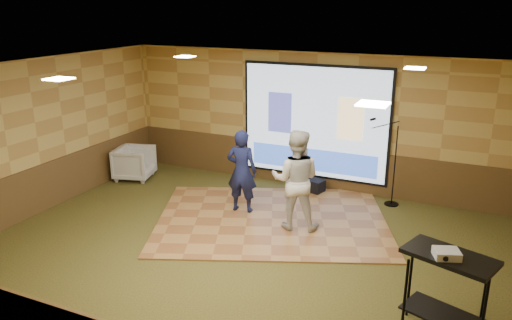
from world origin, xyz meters
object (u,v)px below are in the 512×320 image
at_px(av_table, 447,277).
at_px(projector_screen, 314,123).
at_px(projector, 447,254).
at_px(mic_stand, 390,182).
at_px(player_left, 242,171).
at_px(player_right, 296,180).
at_px(banquet_chair, 135,163).
at_px(duffel_bag, 313,186).
at_px(dance_floor, 272,219).

bearing_deg(av_table, projector_screen, 125.76).
bearing_deg(projector_screen, av_table, -54.24).
xyz_separation_m(projector_screen, projector, (3.09, -4.44, -0.31)).
relative_size(projector_screen, mic_stand, 1.84).
xyz_separation_m(player_left, av_table, (3.96, -2.42, -0.05)).
distance_m(player_left, av_table, 4.64).
xyz_separation_m(player_right, av_table, (2.74, -2.13, -0.15)).
xyz_separation_m(player_left, projector, (3.92, -2.52, 0.30)).
xyz_separation_m(projector, banquet_chair, (-7.09, 3.25, -0.78)).
bearing_deg(player_left, duffel_bag, -127.33).
height_order(projector_screen, dance_floor, projector_screen).
distance_m(mic_stand, banquet_chair, 5.84).
xyz_separation_m(player_left, duffel_bag, (0.94, 1.62, -0.71)).
height_order(mic_stand, duffel_bag, mic_stand).
bearing_deg(dance_floor, projector_screen, 86.39).
bearing_deg(banquet_chair, duffel_bag, -93.58).
xyz_separation_m(av_table, banquet_chair, (-7.13, 3.16, -0.42)).
xyz_separation_m(player_right, projector, (2.70, -2.23, 0.21)).
bearing_deg(dance_floor, mic_stand, 42.40).
bearing_deg(av_table, dance_floor, 144.87).
height_order(projector_screen, banquet_chair, projector_screen).
bearing_deg(av_table, player_right, 142.10).
height_order(projector, banquet_chair, projector).
distance_m(banquet_chair, duffel_bag, 4.22).
relative_size(player_left, duffel_bag, 3.50).
height_order(projector, mic_stand, mic_stand).
xyz_separation_m(projector_screen, player_right, (0.39, -2.22, -0.52)).
height_order(projector_screen, player_right, projector_screen).
relative_size(mic_stand, duffel_bag, 3.82).
bearing_deg(av_table, duffel_bag, 126.72).
bearing_deg(player_left, mic_stand, -155.41).
bearing_deg(player_left, av_table, 141.35).
bearing_deg(mic_stand, duffel_bag, 167.00).
height_order(projector, duffel_bag, projector).
xyz_separation_m(av_table, projector, (-0.04, -0.09, 0.35)).
relative_size(projector_screen, projector, 11.37).
distance_m(dance_floor, player_right, 1.09).
xyz_separation_m(av_table, mic_stand, (-1.36, 4.03, -0.32)).
xyz_separation_m(dance_floor, duffel_bag, (0.25, 1.75, 0.13)).
relative_size(av_table, duffel_bag, 2.35).
distance_m(projector, mic_stand, 4.38).
relative_size(projector_screen, player_right, 1.80).
height_order(player_left, player_right, player_right).
bearing_deg(player_left, player_right, 159.49).
height_order(av_table, banquet_chair, av_table).
relative_size(projector_screen, av_table, 2.99).
bearing_deg(player_right, av_table, 128.55).
relative_size(player_right, projector, 6.32).
bearing_deg(player_right, dance_floor, -30.82).
height_order(dance_floor, player_left, player_left).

